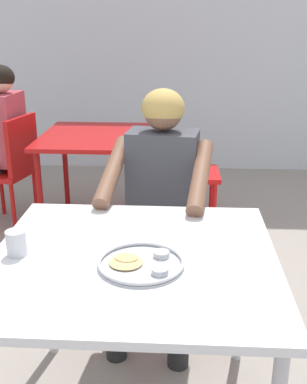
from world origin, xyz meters
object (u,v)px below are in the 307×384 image
table_foreground (134,275)px  diner_foreground (159,194)px  chair_red_right (184,167)px  drinking_cup (16,242)px  thali_tray (141,263)px  table_background_red (99,146)px  chair_red_left (12,164)px  chair_foreground (165,221)px

table_foreground → diner_foreground: diner_foreground is taller
chair_red_right → drinking_cup: bearing=-106.7°
table_foreground → chair_red_right: bearing=84.7°
thali_tray → drinking_cup: drinking_cup is taller
table_background_red → chair_red_left: chair_red_left is taller
drinking_cup → chair_foreground: size_ratio=0.11×
thali_tray → table_background_red: (-0.49, 2.05, -0.13)m
table_foreground → table_background_red: size_ratio=1.14×
drinking_cup → chair_red_left: bearing=110.0°
diner_foreground → table_foreground: bearing=-95.0°
drinking_cup → diner_foreground: size_ratio=0.07×
table_foreground → chair_red_right: chair_red_right is taller
table_background_red → chair_red_left: 0.67m
thali_tray → chair_red_left: size_ratio=0.34×
table_background_red → table_foreground: bearing=-76.9°
table_background_red → chair_red_right: (0.64, -0.00, -0.16)m
diner_foreground → chair_red_right: size_ratio=1.52×
drinking_cup → chair_red_left: size_ratio=0.11×
table_foreground → table_background_red: table_foreground is taller
thali_tray → chair_red_left: bearing=120.0°
diner_foreground → chair_red_left: bearing=133.5°
table_foreground → thali_tray: bearing=-65.5°
thali_tray → table_background_red: bearing=103.5°
drinking_cup → chair_foreground: (0.49, 0.91, -0.30)m
table_foreground → chair_red_left: size_ratio=1.17×
drinking_cup → chair_red_left: 2.07m
diner_foreground → thali_tray: bearing=-92.1°
table_background_red → chair_red_right: bearing=-0.2°
drinking_cup → diner_foreground: diner_foreground is taller
diner_foreground → table_background_red: (-0.52, 1.30, -0.10)m
chair_foreground → table_background_red: 1.22m
drinking_cup → thali_tray: bearing=-7.2°
chair_red_left → chair_red_right: chair_red_left is taller
chair_foreground → diner_foreground: diner_foreground is taller
chair_red_right → table_foreground: bearing=-95.3°
table_foreground → chair_red_left: 2.22m
diner_foreground → chair_red_left: diner_foreground is taller
thali_tray → table_background_red: thali_tray is taller
chair_red_left → chair_red_right: bearing=2.8°
chair_foreground → chair_red_right: size_ratio=1.04×
drinking_cup → chair_foreground: bearing=61.4°
table_foreground → thali_tray: 0.12m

